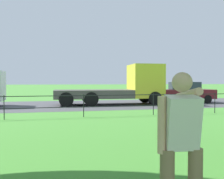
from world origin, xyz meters
The scene contains 5 objects.
street_strip centered at (0.00, 19.92, 0.00)m, with size 80.00×7.71×0.01m, color #4C4C51.
park_fence centered at (0.00, 13.86, 0.66)m, with size 32.85×0.04×1.00m.
person_thrower centered at (0.05, 5.23, 0.90)m, with size 0.58×0.77×1.66m.
flatbed_truck_center centered at (3.52, 19.55, 1.22)m, with size 7.38×2.68×2.75m.
car_maroon_far_left centered at (8.32, 19.84, 0.78)m, with size 4.05×1.91×1.54m.
Camera 1 is at (-1.32, 2.71, 1.56)m, focal length 40.74 mm.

